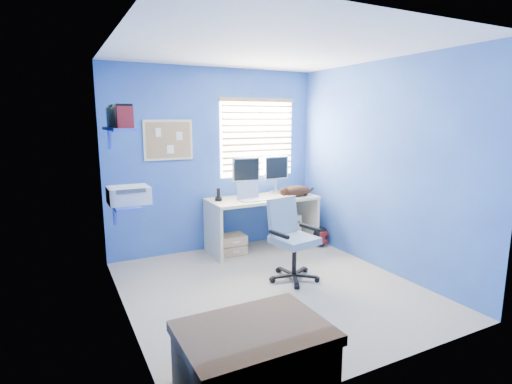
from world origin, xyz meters
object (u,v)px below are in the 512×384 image
cat (297,191)px  tower_pc (288,228)px  desk (262,223)px  office_chair (292,249)px  laptop (252,192)px

cat → tower_pc: size_ratio=0.95×
desk → office_chair: bearing=-100.8°
office_chair → tower_pc: bearing=60.1°
desk → laptop: 0.55m
cat → office_chair: (-0.68, -0.97, -0.47)m
laptop → office_chair: 1.11m
tower_pc → office_chair: office_chair is taller
tower_pc → laptop: bearing=-165.7°
desk → cat: (0.47, -0.14, 0.45)m
office_chair → cat: bearing=54.8°
tower_pc → cat: bearing=-90.8°
tower_pc → office_chair: bearing=-121.5°
cat → office_chair: size_ratio=0.46×
desk → office_chair: office_chair is taller
tower_pc → office_chair: size_ratio=0.49×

